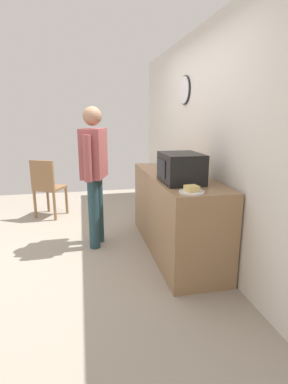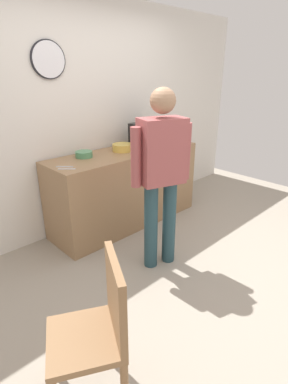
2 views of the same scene
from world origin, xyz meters
TOP-DOWN VIEW (x-y plane):
  - ground_plane at (0.00, 0.00)m, footprint 6.00×6.00m
  - back_wall at (-0.00, 1.60)m, footprint 5.40×0.13m
  - kitchen_counter at (0.22, 1.22)m, footprint 1.94×0.62m
  - microwave at (0.62, 1.14)m, footprint 0.50×0.39m
  - sandwich_plate at (1.05, 1.10)m, footprint 0.23×0.23m
  - salad_bowl at (-0.27, 1.34)m, footprint 0.19×0.19m
  - cereal_bowl at (0.22, 1.26)m, footprint 0.24×0.24m
  - fork_utensil at (-0.64, 1.08)m, footprint 0.14×0.13m
  - spoon_utensil at (-0.62, 1.16)m, footprint 0.13×0.13m
  - person_standing at (-0.13, 0.30)m, footprint 0.56×0.36m
  - wooden_chair at (-1.36, -0.40)m, footprint 0.54×0.54m

SIDE VIEW (x-z plane):
  - ground_plane at x=0.00m, z-range 0.00..0.00m
  - kitchen_counter at x=0.22m, z-range 0.00..0.93m
  - wooden_chair at x=-1.36m, z-range 0.05..0.99m
  - fork_utensil at x=-0.64m, z-range 0.93..0.94m
  - spoon_utensil at x=-0.62m, z-range 0.93..0.94m
  - sandwich_plate at x=1.05m, z-range 0.92..0.98m
  - salad_bowl at x=-0.27m, z-range 0.93..1.00m
  - cereal_bowl at x=0.22m, z-range 0.93..1.01m
  - person_standing at x=-0.13m, z-range 0.15..1.85m
  - microwave at x=0.62m, z-range 0.93..1.23m
  - back_wall at x=0.00m, z-range 0.00..2.60m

